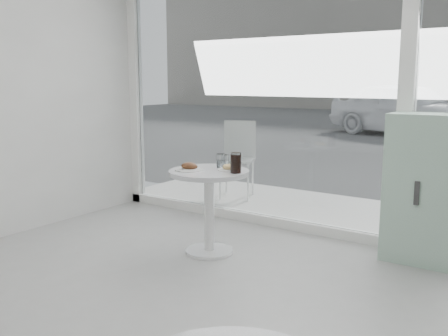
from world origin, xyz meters
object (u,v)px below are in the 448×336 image
Objects in this scene: mint_cabinet at (423,189)px; plate_fritter at (190,167)px; water_tumbler_b at (221,162)px; patio_chair at (238,154)px; cola_glass at (236,163)px; main_table at (209,194)px; water_tumbler_a at (225,162)px; car_white at (407,109)px; plate_donut at (229,168)px.

mint_cabinet is 2.03m from plate_fritter.
patio_chair is at bearing 118.05° from water_tumbler_b.
water_tumbler_b is at bearing 151.08° from cola_glass.
plate_fritter is (-0.14, -0.10, 0.25)m from main_table.
water_tumbler_a is 0.66× the size of cola_glass.
patio_chair is 1.99m from water_tumbler_b.
mint_cabinet is 2.75m from patio_chair.
mint_cabinet is at bearing 28.93° from plate_fritter.
car_white is 21.79× the size of plate_donut.
plate_donut is 1.16× the size of cola_glass.
water_tumbler_b reaches higher than plate_fritter.
plate_fritter is at bearing -163.05° from cola_glass.
plate_fritter is 0.36m from water_tumbler_a.
water_tumbler_b is (-0.01, -0.05, 0.01)m from water_tumbler_a.
water_tumbler_a reaches higher than plate_donut.
car_white reaches higher than main_table.
mint_cabinet is at bearing -146.06° from car_white.
plate_donut is (0.15, 0.10, 0.24)m from main_table.
plate_fritter is at bearing -156.20° from car_white.
mint_cabinet reaches higher than water_tumbler_b.
patio_chair is 5.53× the size of cola_glass.
car_white is 25.23× the size of cola_glass.
car_white is (-2.76, 10.17, 0.12)m from mint_cabinet.
mint_cabinet is at bearing 32.10° from cola_glass.
water_tumbler_b is at bearing -156.92° from mint_cabinet.
car_white is 17.91× the size of plate_fritter.
car_white reaches higher than cola_glass.
car_white reaches higher than water_tumbler_b.
water_tumbler_a is (1.15, -10.83, 0.05)m from car_white.
plate_donut is (1.07, -1.82, 0.18)m from patio_chair.
cola_glass is at bearing -28.92° from water_tumbler_b.
main_table is at bearing -85.96° from patio_chair.
patio_chair is at bearing 122.14° from cola_glass.
mint_cabinet is 1.68m from plate_donut.
main_table is 0.32m from water_tumbler_b.
mint_cabinet is 5.12× the size of plate_fritter.
patio_chair is 2.24m from cola_glass.
car_white is at bearing 96.07° from water_tumbler_a.
car_white is (-1.13, 11.05, 0.22)m from main_table.
water_tumbler_a is at bearing 82.70° from main_table.
mint_cabinet is 1.30× the size of patio_chair.
cola_glass reaches higher than plate_fritter.
mint_cabinet is 1.62m from cola_glass.
water_tumbler_a is (0.17, 0.31, 0.02)m from plate_fritter.
main_table is at bearing -174.92° from cola_glass.
mint_cabinet reaches higher than plate_fritter.
plate_fritter reaches higher than main_table.
main_table is 0.17× the size of car_white.
mint_cabinet reaches higher than patio_chair.
patio_chair is 2.17m from plate_fritter.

